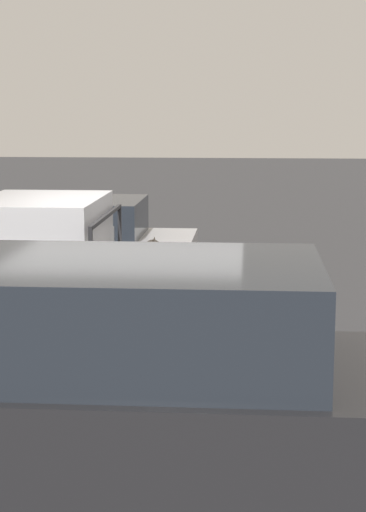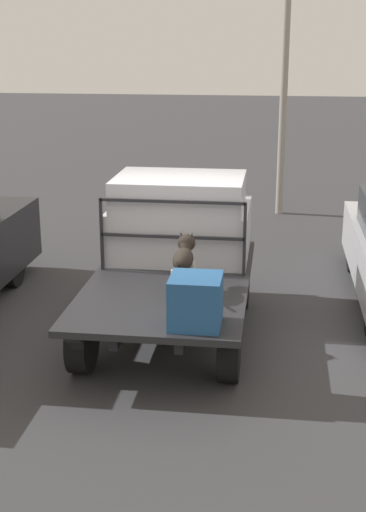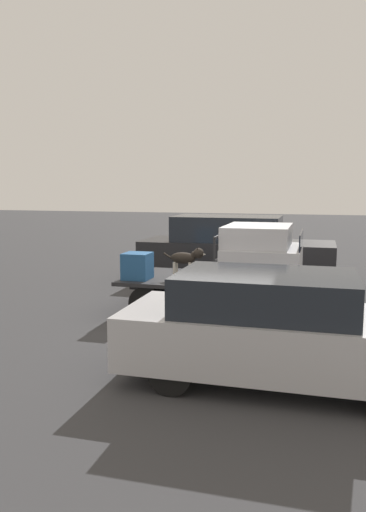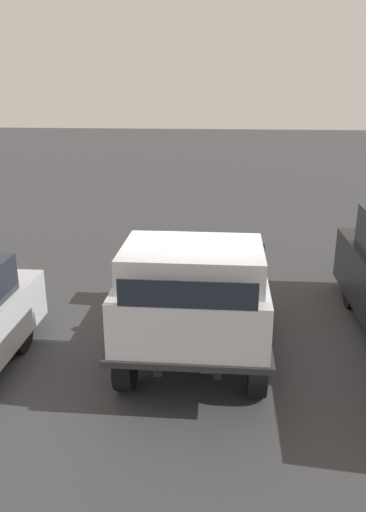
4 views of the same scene
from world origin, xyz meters
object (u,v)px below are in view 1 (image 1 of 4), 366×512
Objects in this scene: cargo_crate at (266,271)px; parked_sedan at (52,250)px; dog at (175,259)px; flatbed_truck at (129,322)px; parked_pickup_far at (75,400)px.

cargo_crate is 4.34m from parked_sedan.
dog is at bearing 14.29° from cargo_crate.
parked_sedan is at bearing -64.25° from flatbed_truck.
flatbed_truck is 3.84m from parked_sedan.
flatbed_truck is 0.86m from dog.
parked_sedan reaches higher than cargo_crate.
flatbed_truck is 1.67m from cargo_crate.
parked_sedan reaches higher than flatbed_truck.
flatbed_truck is 3.58m from parked_pickup_far.
parked_sedan is at bearing -42.77° from cargo_crate.
dog is 0.17× the size of parked_pickup_far.
cargo_crate is at bearing -166.77° from dog.
cargo_crate is at bearing 139.87° from parked_sedan.
cargo_crate is 4.30m from parked_pickup_far.
dog reaches higher than cargo_crate.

